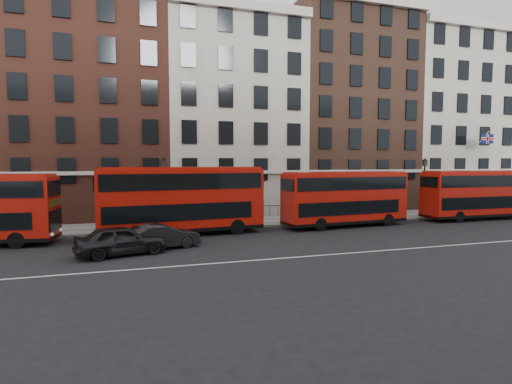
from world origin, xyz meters
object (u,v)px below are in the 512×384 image
object	(u,v)px
bus_d	(477,193)
car_front	(162,237)
bus_b	(181,199)
car_rear	(121,240)
traffic_light	(510,189)
bus_c	(345,197)

from	to	relation	value
bus_d	car_front	xyz separation A→B (m)	(-27.48, -4.11, -1.61)
bus_b	bus_d	distance (m)	25.86
bus_d	car_rear	distance (m)	30.19
car_rear	traffic_light	xyz separation A→B (m)	(35.61, 6.79, 1.62)
bus_b	bus_c	size ratio (longest dim) A/B	1.10
bus_b	car_front	distance (m)	4.77
bus_c	car_rear	bearing A→B (deg)	-167.99
bus_c	traffic_light	bearing A→B (deg)	0.08
bus_d	car_rear	size ratio (longest dim) A/B	2.14
bus_c	car_rear	distance (m)	17.44
traffic_light	car_front	bearing A→B (deg)	-170.13
bus_d	car_front	size ratio (longest dim) A/B	2.37
bus_d	bus_c	bearing A→B (deg)	-179.71
traffic_light	bus_d	bearing A→B (deg)	-163.95
traffic_light	car_rear	bearing A→B (deg)	-169.21
traffic_light	bus_c	bearing A→B (deg)	-174.90
bus_b	bus_d	xyz separation A→B (m)	(25.86, 0.00, -0.21)
bus_c	bus_d	distance (m)	13.11
traffic_light	bus_b	bearing A→B (deg)	-176.94
car_rear	car_front	xyz separation A→B (m)	(2.24, 0.98, -0.10)
car_rear	traffic_light	distance (m)	36.28
bus_c	traffic_light	distance (m)	19.07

